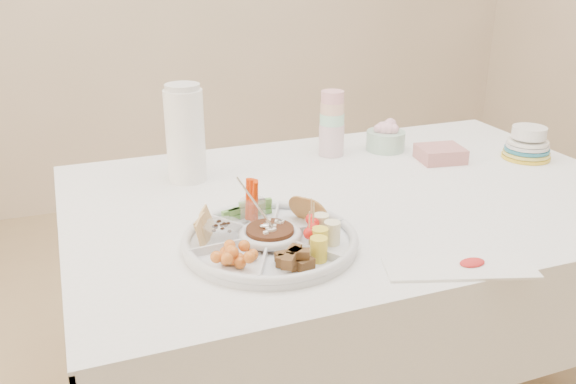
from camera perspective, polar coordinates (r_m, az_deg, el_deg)
name	(u,v)px	position (r m, az deg, el deg)	size (l,w,h in m)	color
dining_table	(352,313)	(1.82, 6.00, -11.17)	(1.52, 1.02, 0.76)	white
party_tray	(270,238)	(1.34, -1.69, -4.28)	(0.38, 0.38, 0.04)	silver
bean_dip	(270,234)	(1.33, -1.69, -3.99)	(0.10, 0.10, 0.04)	#492719
tortillas	(303,209)	(1.42, 1.43, -1.61)	(0.09, 0.09, 0.06)	#C17A46
carrot_cucumber	(248,199)	(1.43, -3.77, -0.69)	(0.12, 0.12, 0.11)	red
pita_raisins	(211,226)	(1.35, -7.20, -3.21)	(0.12, 0.12, 0.07)	tan
cherries	(232,255)	(1.24, -5.30, -5.88)	(0.11, 0.11, 0.04)	#ED8542
granola_chunks	(296,258)	(1.23, 0.73, -6.16)	(0.10, 0.10, 0.04)	brown
banana_tomato	(330,225)	(1.31, 3.95, -3.07)	(0.12, 0.12, 0.09)	#E1E05F
cup_stack	(332,121)	(1.91, 4.13, 6.61)	(0.08, 0.08, 0.22)	#A4BE9A
thermos	(185,132)	(1.71, -9.61, 5.53)	(0.11, 0.11, 0.28)	white
flower_bowl	(386,136)	(2.00, 9.14, 5.19)	(0.12, 0.12, 0.09)	#9ED9B6
napkin_stack	(440,154)	(1.93, 14.07, 3.49)	(0.13, 0.12, 0.04)	tan
plate_stack	(528,144)	(2.03, 21.51, 4.22)	(0.15, 0.15, 0.09)	#EBD753
placemat	(460,268)	(1.30, 15.77, -6.83)	(0.31, 0.10, 0.01)	silver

